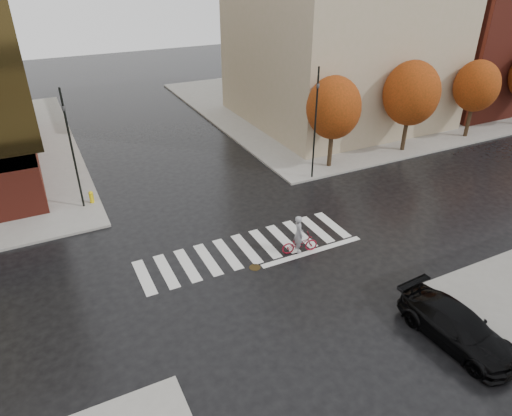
{
  "coord_description": "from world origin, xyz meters",
  "views": [
    {
      "loc": [
        -8.55,
        -17.74,
        13.68
      ],
      "look_at": [
        0.84,
        1.05,
        2.0
      ],
      "focal_mm": 32.0,
      "sensor_mm": 36.0,
      "label": 1
    }
  ],
  "objects": [
    {
      "name": "crosswalk",
      "position": [
        0.0,
        0.5,
        0.01
      ],
      "size": [
        12.0,
        3.0,
        0.01
      ],
      "primitive_type": "cube",
      "color": "silver",
      "rests_on": "ground"
    },
    {
      "name": "traffic_light_nw",
      "position": [
        -7.05,
        9.0,
        4.3
      ],
      "size": [
        0.2,
        0.17,
        7.3
      ],
      "rotation": [
        0.0,
        0.0,
        -1.69
      ],
      "color": "black",
      "rests_on": "sidewalk_nw"
    },
    {
      "name": "sidewalk_ne",
      "position": [
        21.0,
        21.0,
        0.07
      ],
      "size": [
        30.0,
        30.0,
        0.15
      ],
      "primitive_type": "cube",
      "color": "gray",
      "rests_on": "ground"
    },
    {
      "name": "sedan",
      "position": [
        4.67,
        -9.18,
        0.73
      ],
      "size": [
        2.41,
        5.16,
        1.46
      ],
      "primitive_type": "imported",
      "rotation": [
        0.0,
        0.0,
        0.08
      ],
      "color": "black",
      "rests_on": "ground"
    },
    {
      "name": "building_ne_tan",
      "position": [
        17.0,
        17.0,
        9.15
      ],
      "size": [
        16.0,
        16.0,
        18.0
      ],
      "primitive_type": "cube",
      "color": "tan",
      "rests_on": "sidewalk_ne"
    },
    {
      "name": "traffic_light_ne",
      "position": [
        7.81,
        6.3,
        4.45
      ],
      "size": [
        0.16,
        0.19,
        7.51
      ],
      "rotation": [
        0.0,
        0.0,
        3.12
      ],
      "color": "black",
      "rests_on": "sidewalk_ne"
    },
    {
      "name": "manhole",
      "position": [
        -0.34,
        -1.19,
        0.01
      ],
      "size": [
        0.73,
        0.73,
        0.01
      ],
      "primitive_type": "cylinder",
      "rotation": [
        0.0,
        0.0,
        -0.33
      ],
      "color": "#403116",
      "rests_on": "ground"
    },
    {
      "name": "ground",
      "position": [
        0.0,
        0.0,
        0.0
      ],
      "size": [
        120.0,
        120.0,
        0.0
      ],
      "primitive_type": "plane",
      "color": "black",
      "rests_on": "ground"
    },
    {
      "name": "fire_hydrant",
      "position": [
        -6.5,
        9.24,
        0.58
      ],
      "size": [
        0.28,
        0.28,
        0.78
      ],
      "color": "yellow",
      "rests_on": "sidewalk_nw"
    },
    {
      "name": "cyclist",
      "position": [
        2.33,
        -1.0,
        0.75
      ],
      "size": [
        2.02,
        1.03,
        2.19
      ],
      "rotation": [
        0.0,
        0.0,
        1.38
      ],
      "color": "maroon",
      "rests_on": "ground"
    },
    {
      "name": "building_ne_brick",
      "position": [
        33.0,
        16.0,
        7.15
      ],
      "size": [
        14.0,
        14.0,
        14.0
      ],
      "primitive_type": "cube",
      "color": "maroon",
      "rests_on": "sidewalk_ne"
    },
    {
      "name": "tree_ne_b",
      "position": [
        17.0,
        7.4,
        4.62
      ],
      "size": [
        4.2,
        4.2,
        6.89
      ],
      "color": "#2E2214",
      "rests_on": "sidewalk_ne"
    },
    {
      "name": "tree_ne_c",
      "position": [
        24.0,
        7.4,
        4.37
      ],
      "size": [
        3.6,
        3.6,
        6.31
      ],
      "color": "#2E2214",
      "rests_on": "sidewalk_ne"
    },
    {
      "name": "tree_ne_a",
      "position": [
        10.0,
        7.4,
        4.46
      ],
      "size": [
        3.8,
        3.8,
        6.5
      ],
      "color": "#2E2214",
      "rests_on": "sidewalk_ne"
    }
  ]
}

